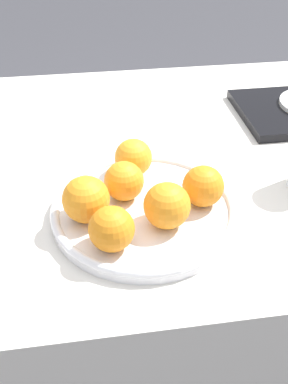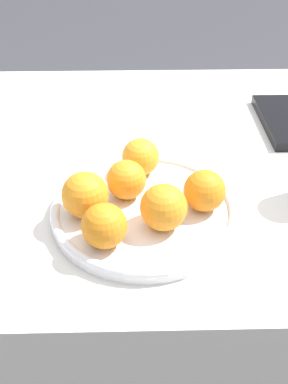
{
  "view_description": "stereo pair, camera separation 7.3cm",
  "coord_description": "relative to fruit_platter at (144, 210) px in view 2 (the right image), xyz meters",
  "views": [
    {
      "loc": [
        -0.23,
        -0.78,
        1.22
      ],
      "look_at": [
        -0.14,
        -0.2,
        0.78
      ],
      "focal_mm": 42.0,
      "sensor_mm": 36.0,
      "label": 1
    },
    {
      "loc": [
        -0.15,
        -0.78,
        1.22
      ],
      "look_at": [
        -0.14,
        -0.2,
        0.78
      ],
      "focal_mm": 42.0,
      "sensor_mm": 36.0,
      "label": 2
    }
  ],
  "objects": [
    {
      "name": "table",
      "position": [
        0.14,
        0.2,
        -0.38
      ],
      "size": [
        1.4,
        0.87,
        0.73
      ],
      "color": "silver",
      "rests_on": "ground_plane"
    },
    {
      "name": "orange_3",
      "position": [
        0.03,
        -0.05,
        0.04
      ],
      "size": [
        0.07,
        0.07,
        0.07
      ],
      "color": "orange",
      "rests_on": "fruit_platter"
    },
    {
      "name": "orange_4",
      "position": [
        -0.06,
        -0.08,
        0.04
      ],
      "size": [
        0.07,
        0.07,
        0.07
      ],
      "color": "orange",
      "rests_on": "fruit_platter"
    },
    {
      "name": "orange_1",
      "position": [
        -0.03,
        0.03,
        0.04
      ],
      "size": [
        0.07,
        0.07,
        0.07
      ],
      "color": "orange",
      "rests_on": "fruit_platter"
    },
    {
      "name": "ground_plane",
      "position": [
        0.14,
        0.2,
        -0.74
      ],
      "size": [
        12.0,
        12.0,
        0.0
      ],
      "primitive_type": "plane",
      "color": "#38383D"
    },
    {
      "name": "orange_5",
      "position": [
        -0.0,
        0.1,
        0.04
      ],
      "size": [
        0.07,
        0.07,
        0.07
      ],
      "color": "orange",
      "rests_on": "fruit_platter"
    },
    {
      "name": "orange_0",
      "position": [
        0.1,
        -0.0,
        0.04
      ],
      "size": [
        0.07,
        0.07,
        0.07
      ],
      "color": "orange",
      "rests_on": "fruit_platter"
    },
    {
      "name": "orange_2",
      "position": [
        -0.09,
        -0.01,
        0.04
      ],
      "size": [
        0.08,
        0.08,
        0.08
      ],
      "color": "orange",
      "rests_on": "fruit_platter"
    },
    {
      "name": "fruit_platter",
      "position": [
        0.0,
        0.0,
        0.0
      ],
      "size": [
        0.31,
        0.31,
        0.03
      ],
      "color": "silver",
      "rests_on": "table"
    }
  ]
}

